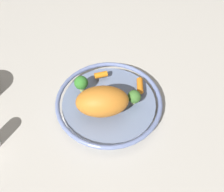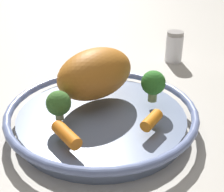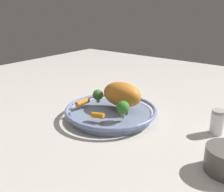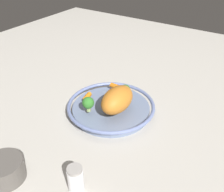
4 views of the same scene
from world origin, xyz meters
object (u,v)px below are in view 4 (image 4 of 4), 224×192
at_px(serving_bowl, 111,108).
at_px(broccoli_floret_mid, 125,90).
at_px(baby_carrot_left, 87,96).
at_px(saucepan, 3,170).
at_px(baby_carrot_right, 116,87).
at_px(roast_chicken_piece, 117,100).
at_px(salt_shaker, 76,179).
at_px(broccoli_floret_edge, 88,103).

height_order(serving_bowl, broccoli_floret_mid, broccoli_floret_mid).
bearing_deg(baby_carrot_left, saucepan, 2.66).
bearing_deg(saucepan, baby_carrot_right, 176.03).
bearing_deg(roast_chicken_piece, baby_carrot_left, -89.65).
height_order(baby_carrot_right, broccoli_floret_mid, broccoli_floret_mid).
bearing_deg(roast_chicken_piece, serving_bowl, -116.99).
bearing_deg(serving_bowl, salt_shaker, 18.51).
relative_size(roast_chicken_piece, broccoli_floret_mid, 3.08).
bearing_deg(salt_shaker, roast_chicken_piece, -167.00).
relative_size(serving_bowl, baby_carrot_right, 5.96).
bearing_deg(saucepan, roast_chicken_piece, 163.83).
bearing_deg(roast_chicken_piece, salt_shaker, 13.00).
relative_size(broccoli_floret_edge, broccoli_floret_mid, 1.16).
bearing_deg(salt_shaker, baby_carrot_left, -146.72).
relative_size(broccoli_floret_mid, saucepan, 0.31).
height_order(broccoli_floret_mid, saucepan, broccoli_floret_mid).
height_order(serving_bowl, baby_carrot_right, baby_carrot_right).
relative_size(baby_carrot_right, saucepan, 0.35).
distance_m(baby_carrot_left, broccoli_floret_mid, 0.15).
bearing_deg(serving_bowl, saucepan, -10.28).
distance_m(serving_bowl, baby_carrot_right, 0.11).
distance_m(roast_chicken_piece, saucepan, 0.42).
distance_m(baby_carrot_right, broccoli_floret_mid, 0.07).
distance_m(baby_carrot_left, salt_shaker, 0.38).
distance_m(baby_carrot_right, baby_carrot_left, 0.13).
distance_m(broccoli_floret_edge, salt_shaker, 0.30).
bearing_deg(baby_carrot_right, baby_carrot_left, -24.29).
relative_size(roast_chicken_piece, baby_carrot_right, 2.73).
xyz_separation_m(baby_carrot_right, broccoli_floret_edge, (0.18, -0.00, 0.02)).
relative_size(roast_chicken_piece, baby_carrot_left, 3.62).
xyz_separation_m(serving_bowl, broccoli_floret_mid, (-0.08, 0.02, 0.05)).
relative_size(serving_bowl, broccoli_floret_edge, 5.81).
distance_m(baby_carrot_right, saucepan, 0.53).
relative_size(serving_bowl, broccoli_floret_mid, 6.72).
height_order(salt_shaker, saucepan, salt_shaker).
height_order(serving_bowl, salt_shaker, salt_shaker).
relative_size(baby_carrot_left, broccoli_floret_mid, 0.85).
height_order(roast_chicken_piece, broccoli_floret_mid, roast_chicken_piece).
height_order(roast_chicken_piece, baby_carrot_left, roast_chicken_piece).
bearing_deg(roast_chicken_piece, broccoli_floret_mid, -166.21).
relative_size(serving_bowl, roast_chicken_piece, 2.18).
xyz_separation_m(serving_bowl, saucepan, (0.43, -0.08, 0.01)).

